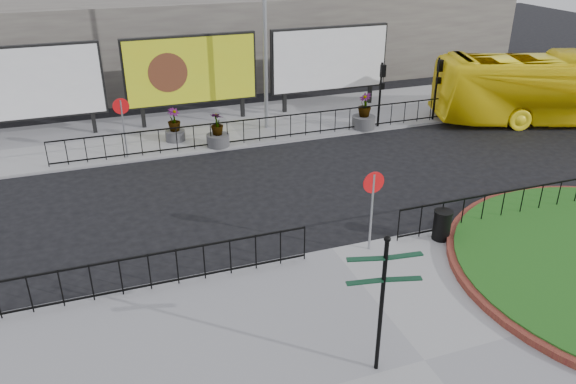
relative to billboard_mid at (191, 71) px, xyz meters
name	(u,v)px	position (x,y,z in m)	size (l,w,h in m)	color
ground	(332,252)	(1.50, -12.97, -2.60)	(90.00, 90.00, 0.00)	black
pavement_near	(424,362)	(1.50, -17.97, -2.54)	(30.00, 10.00, 0.12)	gray
pavement_far	(230,125)	(1.50, -0.97, -2.54)	(44.00, 6.00, 0.12)	gray
railing_near_left	(121,277)	(-4.50, -13.27, -1.93)	(10.00, 0.10, 1.10)	black
railing_near_right	(522,202)	(8.00, -13.27, -1.93)	(9.00, 0.10, 1.10)	black
railing_far	(267,129)	(2.50, -3.67, -1.93)	(18.00, 0.10, 1.10)	black
speed_sign_far	(122,115)	(-3.50, -3.57, -0.68)	(0.64, 0.07, 2.47)	gray
speed_sign_near	(373,194)	(2.50, -13.37, -0.68)	(0.64, 0.07, 2.47)	gray
billboard_left	(28,84)	(-7.00, 0.00, 0.00)	(6.20, 0.31, 4.10)	black
billboard_mid	(191,71)	(0.00, 0.00, 0.00)	(6.20, 0.31, 4.10)	black
billboard_right	(330,59)	(7.00, 0.00, 0.00)	(6.20, 0.31, 4.10)	black
lamp_post	(265,24)	(3.01, -1.97, 2.23)	(0.74, 0.18, 9.23)	gray
signal_pole_a	(381,85)	(8.00, -3.63, -0.50)	(0.22, 0.26, 3.00)	black
signal_pole_b	(438,80)	(11.00, -3.63, -0.50)	(0.22, 0.26, 3.00)	black
building_backdrop	(187,37)	(1.50, 9.03, -0.10)	(40.00, 10.00, 5.00)	slate
fingerpost_sign	(383,292)	(0.39, -17.82, -0.50)	(1.54, 0.54, 3.28)	black
litter_bin	(442,225)	(4.82, -13.57, -2.00)	(0.57, 0.57, 0.94)	black
bus	(561,88)	(16.65, -5.58, -0.94)	(2.79, 11.92, 3.32)	yellow
planter_a	(175,128)	(-1.32, -2.28, -1.90)	(0.86, 0.86, 1.45)	#4C4C4F
planter_b	(218,134)	(0.30, -3.57, -1.94)	(0.98, 0.98, 1.49)	#4C4C4F
planter_c	(364,116)	(7.24, -3.57, -1.88)	(1.08, 1.08, 1.65)	#4C4C4F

